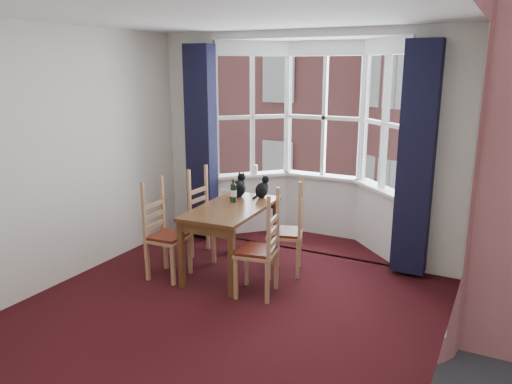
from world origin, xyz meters
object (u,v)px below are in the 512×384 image
Objects in this scene: cat_right at (262,189)px; cat_left at (239,187)px; chair_left_far at (204,219)px; chair_right_near at (265,253)px; wine_bottle at (234,192)px; chair_right_far at (292,234)px; candle_tall at (256,169)px; chair_left_near at (161,237)px; dining_table at (232,216)px.

cat_left is at bearing -161.28° from cat_right.
chair_left_far and chair_right_near have the same top height.
wine_bottle is (-0.70, 0.57, 0.45)m from chair_right_near.
candle_tall reaches higher than chair_right_far.
chair_left_near and chair_left_far have the same top height.
cat_left is at bearing 105.33° from wine_bottle.
chair_right_near is 3.27× the size of cat_right.
cat_right is at bearing 118.37° from chair_right_near.
dining_table is 0.59m from cat_right.
cat_left is at bearing 16.19° from chair_left_far.
wine_bottle is at bearing -74.67° from cat_left.
candle_tall reaches higher than chair_right_near.
wine_bottle is at bearing 140.84° from chair_right_near.
chair_left_far is at bearing 179.62° from chair_right_far.
chair_left_far is 1.40m from chair_right_near.
dining_table is at bearing 148.05° from chair_right_near.
candle_tall is at bearing 106.57° from dining_table.
dining_table is 0.70m from chair_left_far.
chair_left_near and chair_right_far have the same top height.
chair_left_near is 1.14m from cat_left.
wine_bottle is (-0.71, -0.12, 0.45)m from chair_right_far.
cat_right is 1.03m from candle_tall.
wine_bottle is (0.51, -0.13, 0.45)m from chair_left_far.
chair_left_far is 1.00× the size of chair_right_far.
wine_bottle is (-0.20, -0.35, 0.02)m from cat_right.
wine_bottle reaches higher than cat_right.
candle_tall is (-0.54, 0.87, 0.03)m from cat_right.
cat_right is at bearing 155.99° from chair_right_far.
chair_left_near is at bearing -127.89° from cat_right.
cat_left reaches higher than cat_right.
chair_left_near is (-0.66, -0.48, -0.22)m from dining_table.
chair_right_far is (0.01, 0.69, 0.00)m from chair_right_near.
dining_table is 4.85× the size of cat_right.
chair_right_far is at bearing -46.16° from candle_tall.
chair_left_near is 2.98× the size of cat_left.
chair_right_far is at bearing 88.81° from chair_right_near.
cat_left is (-0.15, 0.44, 0.23)m from dining_table.
chair_right_far is (1.29, 0.78, 0.00)m from chair_left_near.
chair_left_near is 1.00× the size of chair_right_far.
candle_tall is at bearing 105.65° from cat_left.
chair_right_far reaches higher than dining_table.
cat_right is at bearing -58.02° from candle_tall.
cat_left reaches higher than chair_right_near.
cat_right is (0.71, 0.22, 0.43)m from chair_left_far.
cat_right is 0.40m from wine_bottle.
candle_tall is at bearing 133.84° from chair_right_far.
candle_tall is (-1.04, 1.79, 0.47)m from chair_right_near.
cat_left is 0.29m from cat_right.
cat_right is (0.78, 1.01, 0.43)m from chair_left_near.
cat_left is (-0.79, 0.13, 0.44)m from chair_right_far.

